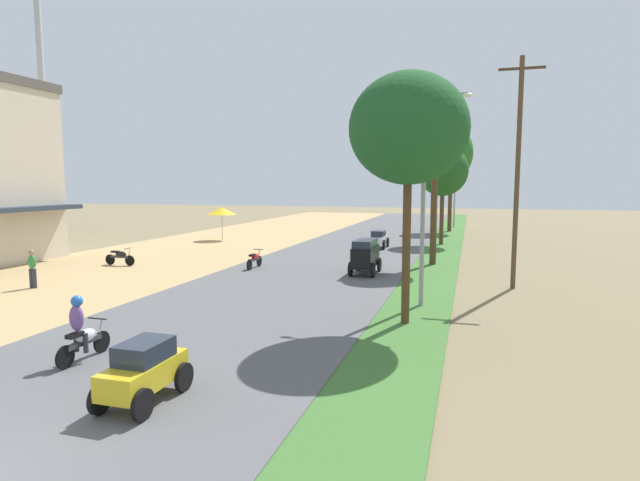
% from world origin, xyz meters
% --- Properties ---
extents(parked_motorbike_fourth, '(1.80, 0.54, 0.94)m').
position_xyz_m(parked_motorbike_fourth, '(-10.47, 18.42, 0.55)').
color(parked_motorbike_fourth, black).
rests_on(parked_motorbike_fourth, dirt_shoulder).
extents(vendor_umbrella, '(2.20, 2.20, 2.52)m').
position_xyz_m(vendor_umbrella, '(-10.99, 31.10, 2.31)').
color(vendor_umbrella, '#99999E').
rests_on(vendor_umbrella, dirt_shoulder).
extents(pedestrian_on_shoulder, '(0.38, 0.28, 1.62)m').
position_xyz_m(pedestrian_on_shoulder, '(-10.03, 12.32, 0.96)').
color(pedestrian_on_shoulder, '#33333D').
rests_on(pedestrian_on_shoulder, dirt_shoulder).
extents(median_tree_nearest, '(3.62, 3.62, 7.69)m').
position_xyz_m(median_tree_nearest, '(5.55, 11.37, 6.03)').
color(median_tree_nearest, '#4C351E').
rests_on(median_tree_nearest, median_strip).
extents(median_tree_second, '(3.00, 3.00, 9.48)m').
position_xyz_m(median_tree_second, '(5.51, 23.56, 7.80)').
color(median_tree_second, '#4C351E').
rests_on(median_tree_second, median_strip).
extents(median_tree_third, '(3.54, 3.54, 7.11)m').
position_xyz_m(median_tree_third, '(5.43, 33.00, 5.32)').
color(median_tree_third, '#4C351E').
rests_on(median_tree_third, median_strip).
extents(median_tree_fourth, '(3.82, 3.82, 9.51)m').
position_xyz_m(median_tree_fourth, '(5.57, 43.58, 7.11)').
color(median_tree_fourth, '#4C351E').
rests_on(median_tree_fourth, median_strip).
extents(streetlamp_near, '(3.16, 0.20, 7.52)m').
position_xyz_m(streetlamp_near, '(5.80, 13.88, 4.41)').
color(streetlamp_near, gray).
rests_on(streetlamp_near, median_strip).
extents(streetlamp_mid, '(3.16, 0.20, 7.74)m').
position_xyz_m(streetlamp_mid, '(5.80, 48.50, 4.53)').
color(streetlamp_mid, gray).
rests_on(streetlamp_mid, median_strip).
extents(utility_pole_near, '(1.80, 0.20, 9.53)m').
position_xyz_m(utility_pole_near, '(9.22, 18.27, 4.96)').
color(utility_pole_near, brown).
rests_on(utility_pole_near, ground).
extents(car_hatchback_yellow, '(1.04, 2.00, 1.23)m').
position_xyz_m(car_hatchback_yellow, '(1.31, 3.99, 0.75)').
color(car_hatchback_yellow, gold).
rests_on(car_hatchback_yellow, road_strip).
extents(car_van_black, '(1.19, 2.41, 1.67)m').
position_xyz_m(car_van_black, '(2.63, 19.48, 1.02)').
color(car_van_black, black).
rests_on(car_van_black, road_strip).
extents(car_sedan_white, '(1.10, 2.26, 1.19)m').
position_xyz_m(car_sedan_white, '(1.51, 29.49, 0.74)').
color(car_sedan_white, silver).
rests_on(car_sedan_white, road_strip).
extents(motorbike_foreground_rider, '(0.54, 1.80, 1.66)m').
position_xyz_m(motorbike_foreground_rider, '(-1.58, 5.56, 0.86)').
color(motorbike_foreground_rider, black).
rests_on(motorbike_foreground_rider, road_strip).
extents(motorbike_ahead_second, '(0.54, 1.80, 0.94)m').
position_xyz_m(motorbike_ahead_second, '(-3.15, 19.48, 0.57)').
color(motorbike_ahead_second, black).
rests_on(motorbike_ahead_second, road_strip).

